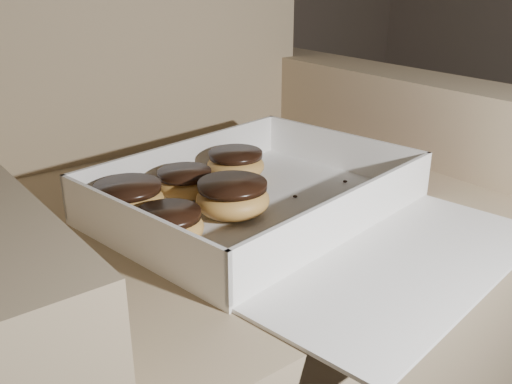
% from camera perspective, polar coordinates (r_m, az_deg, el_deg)
% --- Properties ---
extents(armchair, '(0.92, 0.78, 0.96)m').
position_cam_1_polar(armchair, '(0.98, -4.48, -6.14)').
color(armchair, '#9E8965').
rests_on(armchair, floor).
extents(bakery_box, '(0.50, 0.56, 0.07)m').
position_cam_1_polar(bakery_box, '(0.80, 2.55, -1.67)').
color(bakery_box, white).
rests_on(bakery_box, armchair).
extents(donut_a, '(0.10, 0.10, 0.05)m').
position_cam_1_polar(donut_a, '(0.78, -2.36, -0.58)').
color(donut_a, gold).
rests_on(donut_a, bakery_box).
extents(donut_b, '(0.09, 0.09, 0.04)m').
position_cam_1_polar(donut_b, '(0.85, -7.12, 0.92)').
color(donut_b, gold).
rests_on(donut_b, bakery_box).
extents(donut_c, '(0.09, 0.09, 0.05)m').
position_cam_1_polar(donut_c, '(0.92, -2.06, 2.81)').
color(donut_c, gold).
rests_on(donut_c, bakery_box).
extents(donut_d, '(0.09, 0.09, 0.04)m').
position_cam_1_polar(donut_d, '(0.72, -8.71, -3.35)').
color(donut_d, gold).
rests_on(donut_d, bakery_box).
extents(donut_e, '(0.10, 0.10, 0.05)m').
position_cam_1_polar(donut_e, '(0.80, -12.66, -0.74)').
color(donut_e, gold).
rests_on(donut_e, bakery_box).
extents(crumb_a, '(0.01, 0.01, 0.00)m').
position_cam_1_polar(crumb_a, '(0.85, 3.93, -0.43)').
color(crumb_a, black).
rests_on(crumb_a, bakery_box).
extents(crumb_b, '(0.01, 0.01, 0.00)m').
position_cam_1_polar(crumb_b, '(0.92, 8.91, 1.06)').
color(crumb_b, black).
rests_on(crumb_b, bakery_box).
extents(crumb_c, '(0.01, 0.01, 0.00)m').
position_cam_1_polar(crumb_c, '(0.86, 11.60, -0.75)').
color(crumb_c, black).
rests_on(crumb_c, bakery_box).
extents(crumb_d, '(0.01, 0.01, 0.00)m').
position_cam_1_polar(crumb_d, '(0.80, 10.34, -2.25)').
color(crumb_d, black).
rests_on(crumb_d, bakery_box).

